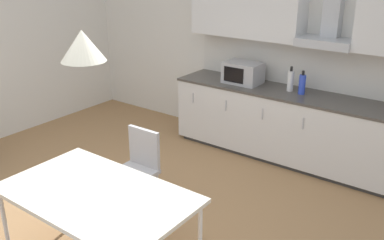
% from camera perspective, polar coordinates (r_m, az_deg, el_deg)
% --- Properties ---
extents(ground_plane, '(8.86, 8.09, 0.02)m').
position_cam_1_polar(ground_plane, '(4.38, -9.35, -13.88)').
color(ground_plane, '#9E754C').
extents(wall_back, '(7.09, 0.10, 2.84)m').
position_cam_1_polar(wall_back, '(5.92, 9.28, 10.51)').
color(wall_back, silver).
rests_on(wall_back, ground_plane).
extents(kitchen_counter, '(3.72, 0.68, 0.90)m').
position_cam_1_polar(kitchen_counter, '(5.49, 15.75, -1.45)').
color(kitchen_counter, '#333333').
rests_on(kitchen_counter, ground_plane).
extents(backsplash_tile, '(3.70, 0.02, 0.53)m').
position_cam_1_polar(backsplash_tile, '(5.55, 17.68, 6.33)').
color(backsplash_tile, silver).
rests_on(backsplash_tile, kitchen_counter).
extents(upper_wall_cabinets, '(3.70, 0.40, 0.66)m').
position_cam_1_polar(upper_wall_cabinets, '(5.29, 17.87, 12.74)').
color(upper_wall_cabinets, silver).
extents(microwave, '(0.48, 0.35, 0.28)m').
position_cam_1_polar(microwave, '(5.70, 6.80, 6.29)').
color(microwave, '#ADADB2').
rests_on(microwave, kitchen_counter).
extents(bottle_blue, '(0.08, 0.08, 0.29)m').
position_cam_1_polar(bottle_blue, '(5.37, 14.47, 4.66)').
color(bottle_blue, blue).
rests_on(bottle_blue, kitchen_counter).
extents(bottle_white, '(0.08, 0.08, 0.31)m').
position_cam_1_polar(bottle_white, '(5.46, 13.00, 5.14)').
color(bottle_white, white).
rests_on(bottle_white, kitchen_counter).
extents(dining_table, '(1.57, 0.94, 0.73)m').
position_cam_1_polar(dining_table, '(3.54, -12.59, -9.98)').
color(dining_table, silver).
rests_on(dining_table, ground_plane).
extents(chair_far_left, '(0.40, 0.40, 0.87)m').
position_cam_1_polar(chair_far_left, '(4.35, -7.19, -5.72)').
color(chair_far_left, '#B2B2B7').
rests_on(chair_far_left, ground_plane).
extents(pendant_lamp, '(0.32, 0.32, 0.22)m').
position_cam_1_polar(pendant_lamp, '(3.11, -14.38, 9.58)').
color(pendant_lamp, silver).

